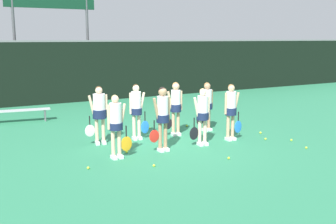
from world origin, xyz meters
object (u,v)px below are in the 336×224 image
object	(u,v)px
player_3	(231,108)
tennis_ball_0	(266,139)
player_4	(99,110)
player_6	(176,104)
tennis_ball_5	(187,126)
tennis_ball_7	(154,166)
player_7	(207,102)
tennis_ball_1	(149,128)
player_5	(137,108)
player_2	(202,113)
scoreboard	(51,7)
player_1	(163,113)
tennis_ball_9	(227,130)
tennis_ball_8	(261,133)
tennis_ball_2	(229,158)
tennis_ball_10	(306,148)
tennis_ball_6	(88,168)
bench_courtside	(20,111)
player_0	(116,122)
tennis_ball_11	(127,152)
tennis_ball_4	(291,140)

from	to	relation	value
player_3	tennis_ball_0	world-z (taller)	player_3
player_4	player_6	world-z (taller)	player_4
tennis_ball_5	tennis_ball_7	size ratio (longest dim) A/B	1.04
player_7	tennis_ball_1	distance (m)	2.15
player_5	player_6	size ratio (longest dim) A/B	1.00
player_6	tennis_ball_0	size ratio (longest dim) A/B	25.97
player_3	tennis_ball_1	bearing A→B (deg)	125.13
player_2	scoreboard	bearing A→B (deg)	105.78
player_1	tennis_ball_9	bearing A→B (deg)	19.53
player_7	tennis_ball_0	world-z (taller)	player_7
player_7	tennis_ball_8	world-z (taller)	player_7
player_2	player_4	xyz separation A→B (m)	(-2.57, 1.49, 0.05)
tennis_ball_2	tennis_ball_10	xyz separation A→B (m)	(2.50, -0.24, -0.00)
tennis_ball_0	tennis_ball_6	size ratio (longest dim) A/B	0.99
bench_courtside	tennis_ball_5	xyz separation A→B (m)	(5.06, -3.49, -0.38)
player_4	player_0	bearing A→B (deg)	-83.78
player_6	tennis_ball_8	size ratio (longest dim) A/B	24.02
tennis_ball_0	tennis_ball_5	size ratio (longest dim) A/B	0.98
player_5	tennis_ball_6	world-z (taller)	player_5
player_1	tennis_ball_10	world-z (taller)	player_1
player_0	tennis_ball_8	distance (m)	5.15
tennis_ball_8	tennis_ball_9	distance (m)	1.11
player_6	tennis_ball_11	distance (m)	2.58
tennis_ball_7	player_6	bearing A→B (deg)	51.63
tennis_ball_8	tennis_ball_11	world-z (taller)	tennis_ball_8
tennis_ball_2	player_7	bearing A→B (deg)	67.07
tennis_ball_8	tennis_ball_9	xyz separation A→B (m)	(-0.69, 0.87, -0.00)
bench_courtside	tennis_ball_0	distance (m)	8.81
player_0	tennis_ball_5	xyz separation A→B (m)	(3.47, 2.32, -0.93)
tennis_ball_11	player_2	bearing A→B (deg)	-7.08
tennis_ball_0	tennis_ball_7	bearing A→B (deg)	-170.46
tennis_ball_0	player_3	bearing A→B (deg)	151.85
tennis_ball_10	tennis_ball_0	bearing A→B (deg)	104.89
player_2	tennis_ball_9	bearing A→B (deg)	39.59
tennis_ball_6	tennis_ball_8	bearing A→B (deg)	7.67
player_6	player_1	bearing A→B (deg)	-121.02
bench_courtside	player_2	distance (m)	7.17
player_7	player_5	bearing A→B (deg)	178.34
tennis_ball_9	tennis_ball_10	xyz separation A→B (m)	(0.64, -2.84, -0.00)
scoreboard	tennis_ball_0	distance (m)	12.92
tennis_ball_0	tennis_ball_9	world-z (taller)	tennis_ball_9
player_6	tennis_ball_9	bearing A→B (deg)	1.62
player_3	tennis_ball_11	size ratio (longest dim) A/B	25.06
player_3	tennis_ball_10	size ratio (longest dim) A/B	25.99
tennis_ball_7	tennis_ball_9	size ratio (longest dim) A/B	0.91
tennis_ball_6	tennis_ball_9	xyz separation A→B (m)	(5.28, 1.67, 0.00)
tennis_ball_4	tennis_ball_8	xyz separation A→B (m)	(-0.21, 1.15, 0.00)
player_0	player_2	world-z (taller)	player_0
scoreboard	tennis_ball_6	world-z (taller)	scoreboard
scoreboard	player_7	world-z (taller)	scoreboard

